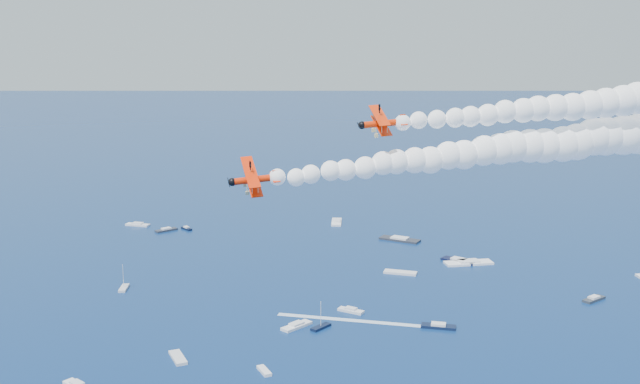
# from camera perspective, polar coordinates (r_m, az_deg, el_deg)

# --- Properties ---
(biplane_lead) EXTENTS (9.17, 10.64, 7.27)m
(biplane_lead) POSITION_cam_1_polar(r_m,az_deg,el_deg) (110.65, 4.77, 5.19)
(biplane_lead) COLOR #EF2C05
(biplane_trail) EXTENTS (10.04, 11.33, 8.04)m
(biplane_trail) POSITION_cam_1_polar(r_m,az_deg,el_deg) (105.80, -4.97, 0.94)
(biplane_trail) COLOR #F72905
(smoke_trail_lead) EXTENTS (70.76, 42.77, 11.99)m
(smoke_trail_lead) POSITION_cam_1_polar(r_m,az_deg,el_deg) (122.23, 20.77, 6.34)
(smoke_trail_lead) COLOR white
(smoke_trail_trail) EXTENTS (71.15, 52.63, 11.99)m
(smoke_trail_trail) POSITION_cam_1_polar(r_m,az_deg,el_deg) (115.10, 12.13, 2.94)
(smoke_trail_trail) COLOR white
(spectator_boats) EXTENTS (227.00, 170.59, 0.70)m
(spectator_boats) POSITION_cam_1_polar(r_m,az_deg,el_deg) (227.92, 2.67, -6.80)
(spectator_boats) COLOR black
(spectator_boats) RESTS_ON ground
(boat_wakes) EXTENTS (68.16, 72.05, 0.04)m
(boat_wakes) POSITION_cam_1_polar(r_m,az_deg,el_deg) (175.69, -4.49, -12.79)
(boat_wakes) COLOR white
(boat_wakes) RESTS_ON ground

